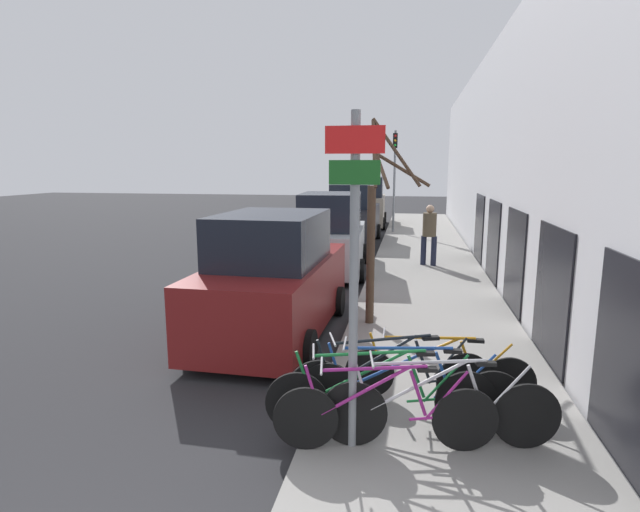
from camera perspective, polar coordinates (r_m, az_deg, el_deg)
ground_plane at (r=13.57m, az=1.17°, el=-2.93°), size 80.00×80.00×0.00m
sidewalk_curb at (r=16.13m, az=11.94°, el=-0.76°), size 3.20×32.00×0.15m
building_facade at (r=15.93m, az=18.77°, el=10.18°), size 0.23×32.00×6.50m
signpost at (r=5.00m, az=3.89°, el=-1.45°), size 0.57×0.11×3.47m
bicycle_0 at (r=5.47m, az=7.47°, el=-17.48°), size 2.32×0.53×0.95m
bicycle_1 at (r=5.62m, az=13.52°, el=-16.71°), size 2.50×0.54×0.99m
bicycle_2 at (r=5.80m, az=7.04°, el=-15.66°), size 2.55×0.63×0.96m
bicycle_3 at (r=5.97m, az=10.15°, el=-14.96°), size 2.55×0.44×0.97m
bicycle_4 at (r=6.20m, az=8.26°, el=-13.90°), size 2.42×0.82×0.98m
bicycle_5 at (r=6.60m, az=13.35°, el=-12.87°), size 2.36×0.44×0.88m
parked_car_0 at (r=9.16m, az=-5.27°, el=-2.81°), size 2.18×4.63×2.27m
parked_car_1 at (r=14.62m, az=1.25°, el=2.18°), size 2.26×4.45×2.33m
parked_car_2 at (r=20.17m, az=3.86°, el=4.50°), size 1.99×4.62×2.40m
parked_car_3 at (r=26.08m, az=5.32°, el=5.91°), size 2.17×4.67×2.55m
pedestrian_near at (r=15.23m, az=12.39°, el=2.86°), size 0.46×0.40×1.81m
street_tree at (r=9.21m, az=6.27°, el=2.61°), size 1.13×1.07×3.79m
traffic_light at (r=22.83m, az=8.53°, el=9.98°), size 0.20×0.30×4.50m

